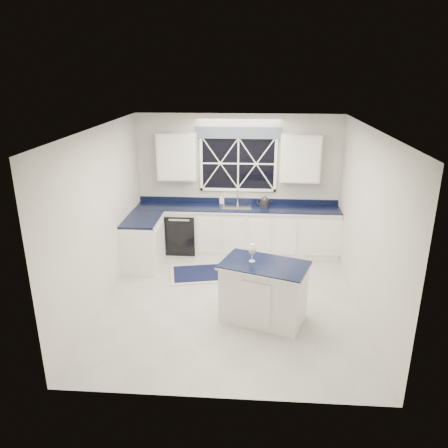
# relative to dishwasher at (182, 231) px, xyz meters

# --- Properties ---
(ground) EXTENTS (4.50, 4.50, 0.00)m
(ground) POSITION_rel_dishwasher_xyz_m (1.10, -1.95, -0.41)
(ground) COLOR #A3A39E
(ground) RESTS_ON ground
(back_wall) EXTENTS (4.00, 0.10, 2.70)m
(back_wall) POSITION_rel_dishwasher_xyz_m (1.10, 0.30, 0.94)
(back_wall) COLOR silver
(back_wall) RESTS_ON ground
(base_cabinets) EXTENTS (3.99, 1.60, 0.90)m
(base_cabinets) POSITION_rel_dishwasher_xyz_m (0.77, -0.17, 0.04)
(base_cabinets) COLOR silver
(base_cabinets) RESTS_ON ground
(countertop) EXTENTS (3.98, 0.64, 0.04)m
(countertop) POSITION_rel_dishwasher_xyz_m (1.10, 0.00, 0.51)
(countertop) COLOR black
(countertop) RESTS_ON base_cabinets
(dishwasher) EXTENTS (0.60, 0.58, 0.82)m
(dishwasher) POSITION_rel_dishwasher_xyz_m (0.00, 0.00, 0.00)
(dishwasher) COLOR black
(dishwasher) RESTS_ON ground
(window) EXTENTS (1.65, 0.09, 1.26)m
(window) POSITION_rel_dishwasher_xyz_m (1.10, 0.25, 1.42)
(window) COLOR black
(window) RESTS_ON ground
(upper_cabinets) EXTENTS (3.10, 0.34, 0.90)m
(upper_cabinets) POSITION_rel_dishwasher_xyz_m (1.10, 0.13, 1.49)
(upper_cabinets) COLOR silver
(upper_cabinets) RESTS_ON ground
(faucet) EXTENTS (0.05, 0.20, 0.30)m
(faucet) POSITION_rel_dishwasher_xyz_m (1.10, 0.19, 0.69)
(faucet) COLOR #BCBCBE
(faucet) RESTS_ON countertop
(island) EXTENTS (1.37, 1.08, 0.90)m
(island) POSITION_rel_dishwasher_xyz_m (1.60, -2.51, 0.04)
(island) COLOR silver
(island) RESTS_ON ground
(rug) EXTENTS (1.48, 1.08, 0.02)m
(rug) POSITION_rel_dishwasher_xyz_m (0.61, -1.05, -0.40)
(rug) COLOR #A8A8A4
(rug) RESTS_ON ground
(kettle) EXTENTS (0.31, 0.25, 0.23)m
(kettle) POSITION_rel_dishwasher_xyz_m (1.63, 0.06, 0.64)
(kettle) COLOR #29292B
(kettle) RESTS_ON countertop
(wine_glass) EXTENTS (0.11, 0.11, 0.26)m
(wine_glass) POSITION_rel_dishwasher_xyz_m (1.42, -2.44, 0.67)
(wine_glass) COLOR silver
(wine_glass) RESTS_ON island
(soap_bottle) EXTENTS (0.11, 0.11, 0.20)m
(soap_bottle) POSITION_rel_dishwasher_xyz_m (0.77, 0.22, 0.63)
(soap_bottle) COLOR silver
(soap_bottle) RESTS_ON countertop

